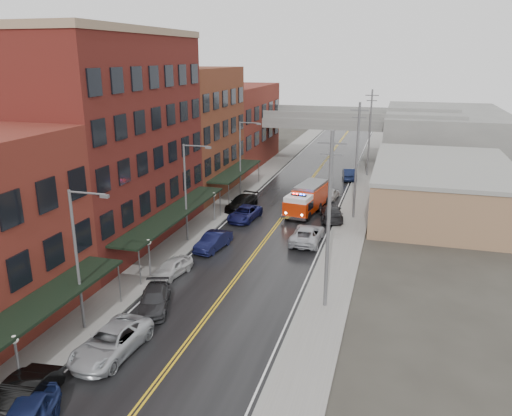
# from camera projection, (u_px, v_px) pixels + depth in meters

# --- Properties ---
(road) EXTENTS (11.00, 160.00, 0.02)m
(road) POSITION_uv_depth(u_px,v_px,m) (275.00, 227.00, 49.55)
(road) COLOR black
(road) RESTS_ON ground
(sidewalk_left) EXTENTS (3.00, 160.00, 0.15)m
(sidewalk_left) POSITION_uv_depth(u_px,v_px,m) (206.00, 220.00, 51.46)
(sidewalk_left) COLOR slate
(sidewalk_left) RESTS_ON ground
(sidewalk_right) EXTENTS (3.00, 160.00, 0.15)m
(sidewalk_right) POSITION_uv_depth(u_px,v_px,m) (349.00, 234.00, 47.61)
(sidewalk_right) COLOR slate
(sidewalk_right) RESTS_ON ground
(curb_left) EXTENTS (0.30, 160.00, 0.15)m
(curb_left) POSITION_uv_depth(u_px,v_px,m) (221.00, 222.00, 51.03)
(curb_left) COLOR gray
(curb_left) RESTS_ON ground
(curb_right) EXTENTS (0.30, 160.00, 0.15)m
(curb_right) POSITION_uv_depth(u_px,v_px,m) (332.00, 232.00, 48.04)
(curb_right) COLOR gray
(curb_right) RESTS_ON ground
(brick_building_b) EXTENTS (9.00, 20.00, 18.00)m
(brick_building_b) POSITION_uv_depth(u_px,v_px,m) (111.00, 143.00, 44.00)
(brick_building_b) COLOR #591D17
(brick_building_b) RESTS_ON ground
(brick_building_c) EXTENTS (9.00, 15.00, 15.00)m
(brick_building_c) POSITION_uv_depth(u_px,v_px,m) (190.00, 132.00, 60.52)
(brick_building_c) COLOR brown
(brick_building_c) RESTS_ON ground
(brick_building_far) EXTENTS (9.00, 20.00, 12.00)m
(brick_building_far) POSITION_uv_depth(u_px,v_px,m) (236.00, 125.00, 77.04)
(brick_building_far) COLOR maroon
(brick_building_far) RESTS_ON ground
(tan_building) EXTENTS (14.00, 22.00, 5.00)m
(tan_building) POSITION_uv_depth(u_px,v_px,m) (441.00, 190.00, 53.79)
(tan_building) COLOR #916C4E
(tan_building) RESTS_ON ground
(right_far_block) EXTENTS (18.00, 30.00, 8.00)m
(right_far_block) POSITION_uv_depth(u_px,v_px,m) (443.00, 135.00, 80.40)
(right_far_block) COLOR slate
(right_far_block) RESTS_ON ground
(awning_0) EXTENTS (2.60, 16.00, 3.09)m
(awning_0) POSITION_uv_depth(u_px,v_px,m) (24.00, 316.00, 26.76)
(awning_0) COLOR black
(awning_0) RESTS_ON ground
(awning_1) EXTENTS (2.60, 18.00, 3.09)m
(awning_1) POSITION_uv_depth(u_px,v_px,m) (175.00, 213.00, 44.22)
(awning_1) COLOR black
(awning_1) RESTS_ON ground
(awning_2) EXTENTS (2.60, 13.00, 3.09)m
(awning_2) POSITION_uv_depth(u_px,v_px,m) (236.00, 171.00, 60.31)
(awning_2) COLOR black
(awning_2) RESTS_ON ground
(globe_lamp_0) EXTENTS (0.44, 0.44, 3.12)m
(globe_lamp_0) POSITION_uv_depth(u_px,v_px,m) (16.00, 350.00, 24.84)
(globe_lamp_0) COLOR #59595B
(globe_lamp_0) RESTS_ON ground
(globe_lamp_1) EXTENTS (0.44, 0.44, 3.12)m
(globe_lamp_1) POSITION_uv_depth(u_px,v_px,m) (149.00, 249.00, 37.70)
(globe_lamp_1) COLOR #59595B
(globe_lamp_1) RESTS_ON ground
(globe_lamp_2) EXTENTS (0.44, 0.44, 3.12)m
(globe_lamp_2) POSITION_uv_depth(u_px,v_px,m) (214.00, 200.00, 50.57)
(globe_lamp_2) COLOR #59595B
(globe_lamp_2) RESTS_ON ground
(street_lamp_0) EXTENTS (2.64, 0.22, 9.00)m
(street_lamp_0) POSITION_uv_depth(u_px,v_px,m) (80.00, 252.00, 29.55)
(street_lamp_0) COLOR #59595B
(street_lamp_0) RESTS_ON ground
(street_lamp_1) EXTENTS (2.64, 0.22, 9.00)m
(street_lamp_1) POSITION_uv_depth(u_px,v_px,m) (188.00, 187.00, 44.25)
(street_lamp_1) COLOR #59595B
(street_lamp_1) RESTS_ON ground
(street_lamp_2) EXTENTS (2.64, 0.22, 9.00)m
(street_lamp_2) POSITION_uv_depth(u_px,v_px,m) (242.00, 154.00, 58.96)
(street_lamp_2) COLOR #59595B
(street_lamp_2) RESTS_ON ground
(utility_pole_0) EXTENTS (1.80, 0.24, 12.00)m
(utility_pole_0) POSITION_uv_depth(u_px,v_px,m) (329.00, 219.00, 32.02)
(utility_pole_0) COLOR #59595B
(utility_pole_0) RESTS_ON ground
(utility_pole_1) EXTENTS (1.80, 0.24, 12.00)m
(utility_pole_1) POSITION_uv_depth(u_px,v_px,m) (357.00, 159.00, 50.40)
(utility_pole_1) COLOR #59595B
(utility_pole_1) RESTS_ON ground
(utility_pole_2) EXTENTS (1.80, 0.24, 12.00)m
(utility_pole_2) POSITION_uv_depth(u_px,v_px,m) (370.00, 132.00, 68.78)
(utility_pole_2) COLOR #59595B
(utility_pole_2) RESTS_ON ground
(overpass) EXTENTS (40.00, 10.00, 7.50)m
(overpass) POSITION_uv_depth(u_px,v_px,m) (325.00, 125.00, 77.21)
(overpass) COLOR slate
(overpass) RESTS_ON ground
(fire_truck) EXTENTS (4.22, 8.40, 2.96)m
(fire_truck) POSITION_uv_depth(u_px,v_px,m) (307.00, 198.00, 53.83)
(fire_truck) COLOR #B42608
(fire_truck) RESTS_ON ground
(parked_car_left_1) EXTENTS (2.39, 5.27, 1.68)m
(parked_car_left_1) POSITION_uv_depth(u_px,v_px,m) (19.00, 402.00, 23.34)
(parked_car_left_1) COLOR black
(parked_car_left_1) RESTS_ON ground
(parked_car_left_2) EXTENTS (2.95, 5.81, 1.57)m
(parked_car_left_2) POSITION_uv_depth(u_px,v_px,m) (111.00, 342.00, 28.28)
(parked_car_left_2) COLOR #A6AAAE
(parked_car_left_2) RESTS_ON ground
(parked_car_left_3) EXTENTS (3.34, 4.99, 1.34)m
(parked_car_left_3) POSITION_uv_depth(u_px,v_px,m) (154.00, 300.00, 33.40)
(parked_car_left_3) COLOR #28292B
(parked_car_left_3) RESTS_ON ground
(parked_car_left_4) EXTENTS (2.32, 4.22, 1.36)m
(parked_car_left_4) POSITION_uv_depth(u_px,v_px,m) (172.00, 267.00, 38.53)
(parked_car_left_4) COLOR #B6B6B6
(parked_car_left_4) RESTS_ON ground
(parked_car_left_5) EXTENTS (2.28, 4.73, 1.50)m
(parked_car_left_5) POSITION_uv_depth(u_px,v_px,m) (213.00, 241.00, 43.73)
(parked_car_left_5) COLOR black
(parked_car_left_5) RESTS_ON ground
(parked_car_left_6) EXTENTS (2.86, 5.29, 1.41)m
(parked_car_left_6) POSITION_uv_depth(u_px,v_px,m) (245.00, 213.00, 51.60)
(parked_car_left_6) COLOR #13164A
(parked_car_left_6) RESTS_ON ground
(parked_car_left_7) EXTENTS (2.93, 5.52, 1.52)m
(parked_car_left_7) POSITION_uv_depth(u_px,v_px,m) (242.00, 203.00, 55.06)
(parked_car_left_7) COLOR black
(parked_car_left_7) RESTS_ON ground
(parked_car_right_0) EXTENTS (2.62, 5.62, 1.56)m
(parked_car_right_0) POSITION_uv_depth(u_px,v_px,m) (307.00, 234.00, 45.35)
(parked_car_right_0) COLOR #A7A9AF
(parked_car_right_0) RESTS_ON ground
(parked_car_right_1) EXTENTS (3.31, 5.79, 1.58)m
(parked_car_right_1) POSITION_uv_depth(u_px,v_px,m) (331.00, 212.00, 51.65)
(parked_car_right_1) COLOR black
(parked_car_right_1) RESTS_ON ground
(parked_car_right_2) EXTENTS (1.95, 4.03, 1.33)m
(parked_car_right_2) POSITION_uv_depth(u_px,v_px,m) (331.00, 194.00, 59.18)
(parked_car_right_2) COLOR silver
(parked_car_right_2) RESTS_ON ground
(parked_car_right_3) EXTENTS (2.49, 5.04, 1.59)m
(parked_car_right_3) POSITION_uv_depth(u_px,v_px,m) (349.00, 174.00, 68.41)
(parked_car_right_3) COLOR black
(parked_car_right_3) RESTS_ON ground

